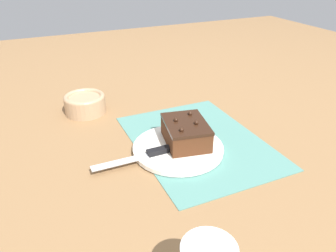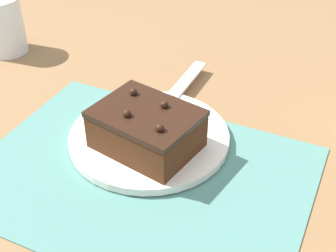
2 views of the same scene
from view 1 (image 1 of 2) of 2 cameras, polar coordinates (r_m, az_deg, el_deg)
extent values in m
plane|color=olive|center=(0.93, 5.18, -2.72)|extent=(3.00, 3.00, 0.00)
cube|color=slate|center=(0.93, 5.18, -2.61)|extent=(0.46, 0.34, 0.00)
cylinder|color=white|center=(0.88, 1.77, -3.86)|extent=(0.24, 0.24, 0.01)
cube|color=#472614|center=(0.88, 3.09, -1.36)|extent=(0.16, 0.13, 0.05)
cube|color=black|center=(0.86, 3.14, 0.39)|extent=(0.16, 0.13, 0.01)
sphere|color=black|center=(0.82, 2.36, -0.66)|extent=(0.01, 0.01, 0.01)
sphere|color=black|center=(0.86, 4.95, 0.58)|extent=(0.01, 0.01, 0.01)
sphere|color=black|center=(0.87, 1.39, 1.08)|extent=(0.01, 0.01, 0.01)
sphere|color=black|center=(0.90, 3.88, 2.19)|extent=(0.01, 0.01, 0.01)
cube|color=black|center=(0.84, -1.45, -4.32)|extent=(0.02, 0.07, 0.01)
cube|color=#B7BABF|center=(0.82, -8.34, -6.25)|extent=(0.02, 0.14, 0.00)
cylinder|color=tan|center=(1.11, -14.23, 3.59)|extent=(0.13, 0.13, 0.05)
torus|color=tan|center=(1.10, -14.39, 4.87)|extent=(0.13, 0.13, 0.02)
camera|label=2|loc=(1.24, 19.31, 25.51)|focal=50.00mm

